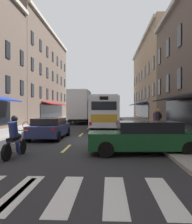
{
  "coord_description": "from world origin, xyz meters",
  "views": [
    {
      "loc": [
        2.07,
        -15.73,
        1.92
      ],
      "look_at": [
        0.83,
        8.16,
        1.61
      ],
      "focal_mm": 40.93,
      "sensor_mm": 36.0,
      "label": 1
    }
  ],
  "objects_px": {
    "sedan_near": "(50,128)",
    "motorcycle_rider": "(15,140)",
    "bicycle_near": "(32,125)",
    "pedestrian_near": "(158,120)",
    "pedestrian_mid": "(155,118)",
    "box_truck": "(81,107)",
    "transit_bus": "(106,111)",
    "sedan_far": "(145,137)",
    "sedan_mid": "(87,115)"
  },
  "relations": [
    {
      "from": "sedan_far",
      "to": "pedestrian_mid",
      "type": "height_order",
      "value": "pedestrian_mid"
    },
    {
      "from": "transit_bus",
      "to": "motorcycle_rider",
      "type": "bearing_deg",
      "value": -101.42
    },
    {
      "from": "box_truck",
      "to": "motorcycle_rider",
      "type": "distance_m",
      "value": 23.06
    },
    {
      "from": "motorcycle_rider",
      "to": "sedan_mid",
      "type": "bearing_deg",
      "value": 90.05
    },
    {
      "from": "transit_bus",
      "to": "box_truck",
      "type": "distance_m",
      "value": 7.11
    },
    {
      "from": "sedan_mid",
      "to": "pedestrian_mid",
      "type": "relative_size",
      "value": 2.97
    },
    {
      "from": "box_truck",
      "to": "pedestrian_near",
      "type": "xyz_separation_m",
      "value": [
        7.43,
        -13.25,
        -1.04
      ]
    },
    {
      "from": "box_truck",
      "to": "bicycle_near",
      "type": "distance_m",
      "value": 11.63
    },
    {
      "from": "pedestrian_near",
      "to": "box_truck",
      "type": "bearing_deg",
      "value": -5.1
    },
    {
      "from": "pedestrian_near",
      "to": "motorcycle_rider",
      "type": "bearing_deg",
      "value": 108.26
    },
    {
      "from": "sedan_near",
      "to": "sedan_mid",
      "type": "relative_size",
      "value": 0.97
    },
    {
      "from": "sedan_near",
      "to": "transit_bus",
      "type": "bearing_deg",
      "value": 71.6
    },
    {
      "from": "pedestrian_mid",
      "to": "sedan_far",
      "type": "bearing_deg",
      "value": -169.64
    },
    {
      "from": "box_truck",
      "to": "sedan_near",
      "type": "xyz_separation_m",
      "value": [
        -0.11,
        -16.68,
        -1.44
      ]
    },
    {
      "from": "box_truck",
      "to": "bicycle_near",
      "type": "height_order",
      "value": "box_truck"
    },
    {
      "from": "sedan_near",
      "to": "pedestrian_mid",
      "type": "distance_m",
      "value": 12.89
    },
    {
      "from": "pedestrian_mid",
      "to": "bicycle_near",
      "type": "bearing_deg",
      "value": 132.4
    },
    {
      "from": "transit_bus",
      "to": "bicycle_near",
      "type": "distance_m",
      "value": 8.09
    },
    {
      "from": "sedan_far",
      "to": "motorcycle_rider",
      "type": "xyz_separation_m",
      "value": [
        -5.24,
        -1.07,
        0.0
      ]
    },
    {
      "from": "motorcycle_rider",
      "to": "pedestrian_near",
      "type": "height_order",
      "value": "pedestrian_near"
    },
    {
      "from": "sedan_far",
      "to": "bicycle_near",
      "type": "bearing_deg",
      "value": 127.17
    },
    {
      "from": "sedan_near",
      "to": "sedan_mid",
      "type": "distance_m",
      "value": 27.77
    },
    {
      "from": "sedan_far",
      "to": "box_truck",
      "type": "bearing_deg",
      "value": 103.38
    },
    {
      "from": "transit_bus",
      "to": "sedan_far",
      "type": "xyz_separation_m",
      "value": [
        1.85,
        -15.7,
        -0.94
      ]
    },
    {
      "from": "bicycle_near",
      "to": "pedestrian_near",
      "type": "xyz_separation_m",
      "value": [
        10.42,
        -2.13,
        0.58
      ]
    },
    {
      "from": "sedan_mid",
      "to": "motorcycle_rider",
      "type": "bearing_deg",
      "value": -89.95
    },
    {
      "from": "pedestrian_near",
      "to": "pedestrian_mid",
      "type": "distance_m",
      "value": 6.4
    },
    {
      "from": "sedan_mid",
      "to": "bicycle_near",
      "type": "relative_size",
      "value": 2.79
    },
    {
      "from": "sedan_near",
      "to": "box_truck",
      "type": "bearing_deg",
      "value": 89.64
    },
    {
      "from": "sedan_mid",
      "to": "bicycle_near",
      "type": "xyz_separation_m",
      "value": [
        -2.94,
        -22.21,
        -0.25
      ]
    },
    {
      "from": "sedan_mid",
      "to": "sedan_far",
      "type": "bearing_deg",
      "value": -80.94
    },
    {
      "from": "sedan_mid",
      "to": "sedan_far",
      "type": "xyz_separation_m",
      "value": [
        5.27,
        -33.03,
        -0.04
      ]
    },
    {
      "from": "transit_bus",
      "to": "motorcycle_rider",
      "type": "distance_m",
      "value": 17.14
    },
    {
      "from": "sedan_near",
      "to": "motorcycle_rider",
      "type": "height_order",
      "value": "motorcycle_rider"
    },
    {
      "from": "bicycle_near",
      "to": "pedestrian_mid",
      "type": "relative_size",
      "value": 1.06
    },
    {
      "from": "transit_bus",
      "to": "bicycle_near",
      "type": "xyz_separation_m",
      "value": [
        -6.35,
        -4.88,
        -1.15
      ]
    },
    {
      "from": "box_truck",
      "to": "pedestrian_near",
      "type": "relative_size",
      "value": 4.64
    },
    {
      "from": "transit_bus",
      "to": "motorcycle_rider",
      "type": "height_order",
      "value": "transit_bus"
    },
    {
      "from": "sedan_near",
      "to": "sedan_far",
      "type": "height_order",
      "value": "sedan_far"
    },
    {
      "from": "motorcycle_rider",
      "to": "transit_bus",
      "type": "bearing_deg",
      "value": 78.58
    },
    {
      "from": "sedan_mid",
      "to": "bicycle_near",
      "type": "height_order",
      "value": "sedan_mid"
    },
    {
      "from": "sedan_far",
      "to": "pedestrian_mid",
      "type": "relative_size",
      "value": 2.99
    },
    {
      "from": "motorcycle_rider",
      "to": "sedan_far",
      "type": "bearing_deg",
      "value": 11.53
    },
    {
      "from": "motorcycle_rider",
      "to": "sedan_near",
      "type": "bearing_deg",
      "value": 90.78
    },
    {
      "from": "motorcycle_rider",
      "to": "bicycle_near",
      "type": "relative_size",
      "value": 1.21
    },
    {
      "from": "sedan_near",
      "to": "sedan_mid",
      "type": "xyz_separation_m",
      "value": [
        0.06,
        27.77,
        0.07
      ]
    },
    {
      "from": "bicycle_near",
      "to": "pedestrian_near",
      "type": "relative_size",
      "value": 0.96
    },
    {
      "from": "sedan_near",
      "to": "bicycle_near",
      "type": "relative_size",
      "value": 2.72
    },
    {
      "from": "pedestrian_near",
      "to": "sedan_near",
      "type": "bearing_deg",
      "value": 80.08
    },
    {
      "from": "sedan_near",
      "to": "pedestrian_near",
      "type": "xyz_separation_m",
      "value": [
        7.54,
        3.43,
        0.4
      ]
    }
  ]
}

